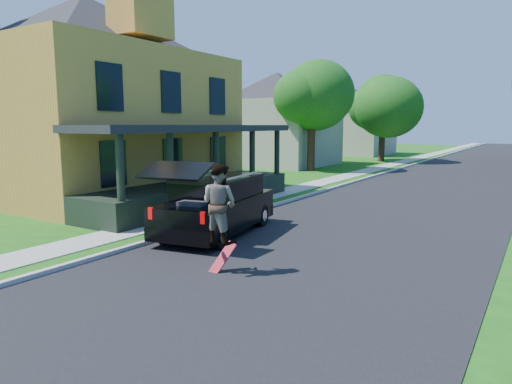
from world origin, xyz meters
The scene contains 13 objects.
ground centered at (0.00, 0.00, 0.00)m, with size 140.00×140.00×0.00m, color #1C5711.
street centered at (0.00, 20.00, 0.00)m, with size 8.00×120.00×0.02m, color black.
curb centered at (-4.05, 20.00, 0.00)m, with size 0.15×120.00×0.12m, color #ABAAA5.
sidewalk centered at (-5.60, 20.00, 0.00)m, with size 1.30×120.00×0.03m, color gray.
front_walk centered at (-9.50, 6.00, 0.00)m, with size 6.50×1.20×0.03m, color gray.
main_house centered at (-12.80, 5.99, 4.92)m, with size 15.56×15.56×10.10m.
neighbor_house_mid centered at (-13.50, 24.00, 4.19)m, with size 12.78×12.78×8.30m.
neighbor_house_far centered at (-13.50, 40.00, 4.19)m, with size 12.78×12.78×8.30m.
black_suv centered at (-3.20, 2.60, 0.85)m, with size 2.60×5.02×2.23m.
skateboarder centered at (-1.00, -0.19, 1.50)m, with size 0.84×0.67×1.67m.
skateboard centered at (-1.03, -0.11, 0.22)m, with size 0.52×0.56×0.80m.
tree_left_mid centered at (-8.97, 20.79, 5.32)m, with size 5.64×5.35×7.93m.
tree_left_far centered at (-7.44, 31.75, 5.31)m, with size 6.33×6.42×8.28m.
Camera 1 is at (4.64, -7.66, 3.12)m, focal length 32.00 mm.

